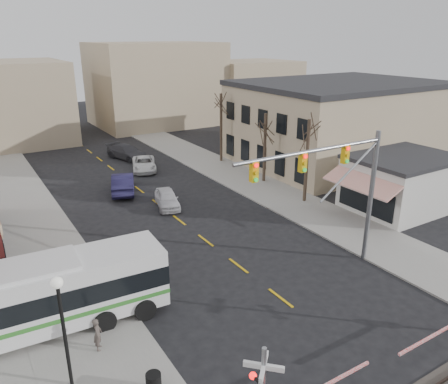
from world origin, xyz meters
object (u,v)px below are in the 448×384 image
Objects in this scene: car_a at (167,199)px; car_d at (127,152)px; traffic_signal_mast at (340,177)px; transit_bus at (21,301)px; car_b at (123,183)px; car_c at (144,164)px; trash_bin at (154,383)px; pedestrian_near at (98,334)px; street_lamp at (61,311)px; pedestrian_far at (36,307)px.

car_d reaches higher than car_a.
transit_bus is at bearing 169.42° from traffic_signal_mast.
transit_bus is at bearing -122.09° from car_a.
car_c is (4.05, 5.20, -0.18)m from car_b.
car_d is (2.29, 15.60, 0.07)m from car_a.
traffic_signal_mast reaches higher than trash_bin.
transit_bus is 8.63× the size of pedestrian_near.
car_d is at bearing -0.80° from pedestrian_near.
street_lamp is 22.89m from car_b.
trash_bin is 0.15× the size of car_b.
trash_bin is (2.61, -2.03, -2.98)m from street_lamp.
car_a is 0.77× the size of car_d.
trash_bin is 7.61m from pedestrian_far.
car_d is (4.09, 10.40, -0.09)m from car_b.
car_d is at bearing 96.95° from car_a.
car_c is (13.49, 25.88, -2.83)m from street_lamp.
street_lamp is 4.45m from trash_bin.
car_c is (10.89, 27.91, 0.15)m from trash_bin.
traffic_signal_mast is at bearing -105.66° from car_d.
pedestrian_near is at bearing -109.48° from car_a.
car_c is (2.25, 10.40, -0.02)m from car_a.
pedestrian_near is 3.96m from pedestrian_far.
car_a is 2.68× the size of pedestrian_near.
car_b is at bearing 73.24° from trash_bin.
street_lamp reaches higher than trash_bin.
street_lamp reaches higher than car_a.
street_lamp is at bearing 155.57° from pedestrian_near.
car_b is 20.76m from pedestrian_near.
car_d is at bearing 61.61° from transit_bus.
trash_bin is 0.15× the size of car_d.
car_a reaches higher than trash_bin.
car_c is (14.47, 21.64, -1.20)m from transit_bus.
car_c is 0.92× the size of car_d.
pedestrian_near is at bearing 87.50° from car_b.
car_a reaches higher than car_c.
transit_bus is 16.91m from traffic_signal_mast.
pedestrian_far is at bearing -136.89° from car_d.
traffic_signal_mast is 2.01× the size of car_c.
car_b is 11.17m from car_d.
traffic_signal_mast is 12.11× the size of trash_bin.
street_lamp is 34.01m from car_d.
car_d is at bearing 93.21° from traffic_signal_mast.
car_a is at bearing -82.63° from car_c.
pedestrian_near is (1.53, 1.49, -2.63)m from street_lamp.
street_lamp is at bearing -132.40° from car_d.
car_d is 29.58m from pedestrian_far.
trash_bin is at bearing -37.88° from street_lamp.
car_d reaches higher than car_c.
car_b is (-5.76, 19.47, -4.87)m from traffic_signal_mast.
car_c is 3.03× the size of pedestrian_far.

